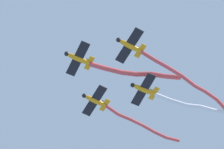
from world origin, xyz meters
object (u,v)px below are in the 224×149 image
Objects in this scene: airplane_right_wing at (95,100)px; airplane_slot at (143,89)px; airplane_lead at (78,59)px; airplane_left_wing at (130,46)px.

airplane_right_wing is 9.46m from airplane_slot.
airplane_right_wing is (-8.38, -4.37, 0.30)m from airplane_lead.
airplane_lead reaches higher than airplane_left_wing.
airplane_slot is (-12.76, 4.00, -0.20)m from airplane_lead.
airplane_slot is at bearing -136.14° from airplane_left_wing.
airplane_left_wing is at bearing 137.43° from airplane_lead.
airplane_lead is 13.38m from airplane_slot.
airplane_right_wing is 1.01× the size of airplane_slot.
airplane_left_wing is 1.00× the size of airplane_right_wing.
airplane_slot is at bearing 134.13° from airplane_right_wing.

